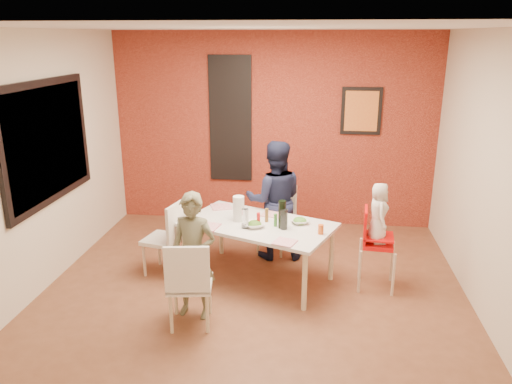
# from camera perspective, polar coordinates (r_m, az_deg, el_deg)

# --- Properties ---
(ground) EXTENTS (4.50, 4.50, 0.00)m
(ground) POSITION_cam_1_polar(r_m,az_deg,el_deg) (5.41, -0.40, -11.64)
(ground) COLOR brown
(ground) RESTS_ON ground
(ceiling) EXTENTS (4.50, 4.50, 0.02)m
(ceiling) POSITION_cam_1_polar(r_m,az_deg,el_deg) (4.72, -0.47, 18.32)
(ceiling) COLOR silver
(ceiling) RESTS_ON wall_back
(wall_back) EXTENTS (4.50, 0.02, 2.70)m
(wall_back) POSITION_cam_1_polar(r_m,az_deg,el_deg) (7.07, 1.97, 7.05)
(wall_back) COLOR beige
(wall_back) RESTS_ON ground
(wall_front) EXTENTS (4.50, 0.02, 2.70)m
(wall_front) POSITION_cam_1_polar(r_m,az_deg,el_deg) (2.82, -6.52, -9.72)
(wall_front) COLOR beige
(wall_front) RESTS_ON ground
(wall_left) EXTENTS (0.02, 4.50, 2.70)m
(wall_left) POSITION_cam_1_polar(r_m,az_deg,el_deg) (5.64, -23.77, 2.85)
(wall_left) COLOR beige
(wall_left) RESTS_ON ground
(wall_right) EXTENTS (0.02, 4.50, 2.70)m
(wall_right) POSITION_cam_1_polar(r_m,az_deg,el_deg) (5.12, 25.41, 1.26)
(wall_right) COLOR beige
(wall_right) RESTS_ON ground
(brick_accent_wall) EXTENTS (4.50, 0.02, 2.70)m
(brick_accent_wall) POSITION_cam_1_polar(r_m,az_deg,el_deg) (7.05, 1.95, 7.02)
(brick_accent_wall) COLOR maroon
(brick_accent_wall) RESTS_ON ground
(picture_window_frame) EXTENTS (0.05, 1.70, 1.30)m
(picture_window_frame) POSITION_cam_1_polar(r_m,az_deg,el_deg) (5.75, -22.77, 5.28)
(picture_window_frame) COLOR black
(picture_window_frame) RESTS_ON wall_left
(picture_window_pane) EXTENTS (0.02, 1.55, 1.15)m
(picture_window_pane) POSITION_cam_1_polar(r_m,az_deg,el_deg) (5.74, -22.64, 5.29)
(picture_window_pane) COLOR black
(picture_window_pane) RESTS_ON wall_left
(glassblock_strip) EXTENTS (0.55, 0.03, 1.70)m
(glassblock_strip) POSITION_cam_1_polar(r_m,az_deg,el_deg) (7.09, -2.93, 8.30)
(glassblock_strip) COLOR silver
(glassblock_strip) RESTS_ON wall_back
(glassblock_surround) EXTENTS (0.60, 0.03, 1.76)m
(glassblock_surround) POSITION_cam_1_polar(r_m,az_deg,el_deg) (7.09, -2.94, 8.29)
(glassblock_surround) COLOR black
(glassblock_surround) RESTS_ON wall_back
(art_print_frame) EXTENTS (0.54, 0.03, 0.64)m
(art_print_frame) POSITION_cam_1_polar(r_m,az_deg,el_deg) (6.98, 11.94, 9.05)
(art_print_frame) COLOR black
(art_print_frame) RESTS_ON wall_back
(art_print_canvas) EXTENTS (0.44, 0.01, 0.54)m
(art_print_canvas) POSITION_cam_1_polar(r_m,az_deg,el_deg) (6.97, 11.95, 9.03)
(art_print_canvas) COLOR orange
(art_print_canvas) RESTS_ON wall_back
(dining_table) EXTENTS (1.82, 1.42, 0.67)m
(dining_table) POSITION_cam_1_polar(r_m,az_deg,el_deg) (5.49, 0.23, -4.15)
(dining_table) COLOR silver
(dining_table) RESTS_ON ground
(chair_near) EXTENTS (0.46, 0.46, 0.87)m
(chair_near) POSITION_cam_1_polar(r_m,az_deg,el_deg) (4.67, -7.67, -10.04)
(chair_near) COLOR silver
(chair_near) RESTS_ON ground
(chair_far) EXTENTS (0.51, 0.51, 0.85)m
(chair_far) POSITION_cam_1_polar(r_m,az_deg,el_deg) (6.32, 2.56, -2.47)
(chair_far) COLOR silver
(chair_far) RESTS_ON ground
(chair_left) EXTENTS (0.48, 0.48, 0.86)m
(chair_left) POSITION_cam_1_polar(r_m,az_deg,el_deg) (5.73, -9.94, -4.81)
(chair_left) COLOR silver
(chair_left) RESTS_ON ground
(high_chair) EXTENTS (0.41, 0.41, 0.89)m
(high_chair) POSITION_cam_1_polar(r_m,az_deg,el_deg) (5.49, 13.35, -5.44)
(high_chair) COLOR red
(high_chair) RESTS_ON ground
(child_near) EXTENTS (0.50, 0.37, 1.25)m
(child_near) POSITION_cam_1_polar(r_m,az_deg,el_deg) (4.81, -7.16, -7.28)
(child_near) COLOR #5F5E44
(child_near) RESTS_ON ground
(child_far) EXTENTS (0.78, 0.64, 1.46)m
(child_far) POSITION_cam_1_polar(r_m,az_deg,el_deg) (6.02, 2.15, -0.94)
(child_far) COLOR black
(child_far) RESTS_ON ground
(toddler) EXTENTS (0.25, 0.34, 0.65)m
(toddler) POSITION_cam_1_polar(r_m,az_deg,el_deg) (5.38, 13.82, -2.36)
(toddler) COLOR beige
(toddler) RESTS_ON high_chair
(plate_near_left) EXTENTS (0.29, 0.29, 0.01)m
(plate_near_left) POSITION_cam_1_polar(r_m,az_deg,el_deg) (5.38, -5.62, -3.94)
(plate_near_left) COLOR silver
(plate_near_left) RESTS_ON dining_table
(plate_far_mid) EXTENTS (0.25, 0.25, 0.01)m
(plate_far_mid) POSITION_cam_1_polar(r_m,az_deg,el_deg) (5.72, 1.81, -2.54)
(plate_far_mid) COLOR silver
(plate_far_mid) RESTS_ON dining_table
(plate_near_right) EXTENTS (0.26, 0.26, 0.01)m
(plate_near_right) POSITION_cam_1_polar(r_m,az_deg,el_deg) (4.97, 3.31, -5.74)
(plate_near_right) COLOR white
(plate_near_right) RESTS_ON dining_table
(plate_far_left) EXTENTS (0.30, 0.30, 0.01)m
(plate_far_left) POSITION_cam_1_polar(r_m,az_deg,el_deg) (5.97, -3.99, -1.69)
(plate_far_left) COLOR white
(plate_far_left) RESTS_ON dining_table
(salad_bowl_a) EXTENTS (0.28, 0.28, 0.05)m
(salad_bowl_a) POSITION_cam_1_polar(r_m,az_deg,el_deg) (5.35, -0.17, -3.75)
(salad_bowl_a) COLOR white
(salad_bowl_a) RESTS_ON dining_table
(salad_bowl_b) EXTENTS (0.24, 0.24, 0.05)m
(salad_bowl_b) POSITION_cam_1_polar(r_m,az_deg,el_deg) (5.47, 5.03, -3.36)
(salad_bowl_b) COLOR white
(salad_bowl_b) RESTS_ON dining_table
(wine_bottle) EXTENTS (0.08, 0.08, 0.30)m
(wine_bottle) POSITION_cam_1_polar(r_m,az_deg,el_deg) (5.29, 3.00, -2.57)
(wine_bottle) COLOR black
(wine_bottle) RESTS_ON dining_table
(wine_glass_a) EXTENTS (0.07, 0.07, 0.21)m
(wine_glass_a) POSITION_cam_1_polar(r_m,az_deg,el_deg) (5.30, -1.27, -3.04)
(wine_glass_a) COLOR white
(wine_glass_a) RESTS_ON dining_table
(wine_glass_b) EXTENTS (0.08, 0.08, 0.22)m
(wine_glass_b) POSITION_cam_1_polar(r_m,az_deg,el_deg) (5.27, 3.21, -3.13)
(wine_glass_b) COLOR silver
(wine_glass_b) RESTS_ON dining_table
(paper_towel_roll) EXTENTS (0.12, 0.12, 0.28)m
(paper_towel_roll) POSITION_cam_1_polar(r_m,az_deg,el_deg) (5.49, -2.00, -1.91)
(paper_towel_roll) COLOR silver
(paper_towel_roll) RESTS_ON dining_table
(condiment_red) EXTENTS (0.04, 0.04, 0.15)m
(condiment_red) POSITION_cam_1_polar(r_m,az_deg,el_deg) (5.35, 0.28, -3.17)
(condiment_red) COLOR red
(condiment_red) RESTS_ON dining_table
(condiment_green) EXTENTS (0.04, 0.04, 0.14)m
(condiment_green) POSITION_cam_1_polar(r_m,az_deg,el_deg) (5.36, 2.24, -3.24)
(condiment_green) COLOR #347C29
(condiment_green) RESTS_ON dining_table
(condiment_brown) EXTENTS (0.04, 0.04, 0.15)m
(condiment_brown) POSITION_cam_1_polar(r_m,az_deg,el_deg) (5.48, 1.22, -2.68)
(condiment_brown) COLOR brown
(condiment_brown) RESTS_ON dining_table
(sippy_cup) EXTENTS (0.06, 0.06, 0.10)m
(sippy_cup) POSITION_cam_1_polar(r_m,az_deg,el_deg) (5.20, 7.41, -4.26)
(sippy_cup) COLOR #D35517
(sippy_cup) RESTS_ON dining_table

